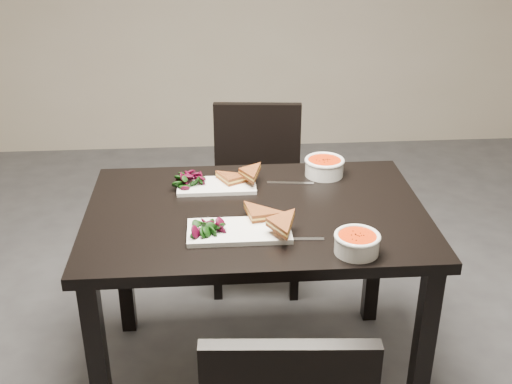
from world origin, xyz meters
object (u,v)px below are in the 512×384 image
(chair_far, at_px, (257,183))
(plate_far, at_px, (217,186))
(table, at_px, (256,234))
(soup_bowl_near, at_px, (357,242))
(plate_near, at_px, (239,231))
(soup_bowl_far, at_px, (324,166))

(chair_far, xyz_separation_m, plate_far, (-0.20, -0.59, 0.27))
(table, bearing_deg, soup_bowl_near, -46.69)
(plate_far, bearing_deg, plate_near, -79.23)
(soup_bowl_far, bearing_deg, table, -136.29)
(table, bearing_deg, chair_far, 85.52)
(plate_near, xyz_separation_m, plate_far, (-0.07, 0.36, -0.00))
(table, xyz_separation_m, plate_near, (-0.07, -0.16, 0.11))
(table, relative_size, soup_bowl_far, 7.64)
(table, xyz_separation_m, chair_far, (0.06, 0.78, -0.17))
(table, xyz_separation_m, soup_bowl_near, (0.29, -0.31, 0.14))
(soup_bowl_near, bearing_deg, plate_near, 157.91)
(plate_far, relative_size, soup_bowl_far, 1.88)
(table, height_order, soup_bowl_near, soup_bowl_near)
(plate_far, bearing_deg, chair_far, 71.47)
(plate_near, bearing_deg, plate_far, 100.77)
(table, relative_size, soup_bowl_near, 8.26)
(plate_far, bearing_deg, table, -54.86)
(table, height_order, soup_bowl_far, soup_bowl_far)
(chair_far, bearing_deg, table, -89.18)
(plate_near, bearing_deg, soup_bowl_near, -22.09)
(table, relative_size, plate_far, 4.06)
(table, xyz_separation_m, soup_bowl_far, (0.29, 0.28, 0.14))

